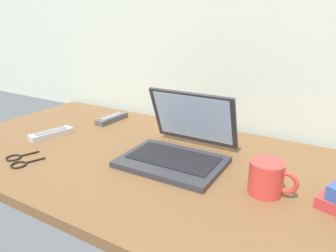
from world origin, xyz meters
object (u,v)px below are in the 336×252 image
(remote_control_far, at_px, (51,134))
(eyeglasses, at_px, (17,161))
(coffee_mug, at_px, (267,177))
(remote_control_near, at_px, (112,119))
(laptop, at_px, (180,146))

(remote_control_far, xyz_separation_m, eyeglasses, (0.09, -0.20, -0.01))
(coffee_mug, distance_m, remote_control_near, 0.77)
(laptop, xyz_separation_m, remote_control_near, (-0.44, 0.19, -0.03))
(eyeglasses, bearing_deg, remote_control_near, 91.13)
(laptop, height_order, remote_control_far, laptop)
(laptop, relative_size, remote_control_near, 1.93)
(remote_control_near, bearing_deg, coffee_mug, -19.15)
(eyeglasses, bearing_deg, laptop, 33.34)
(laptop, height_order, eyeglasses, laptop)
(remote_control_near, height_order, eyeglasses, remote_control_near)
(laptop, bearing_deg, eyeglasses, -146.66)
(remote_control_far, relative_size, eyeglasses, 1.28)
(laptop, distance_m, remote_control_far, 0.52)
(laptop, bearing_deg, remote_control_far, -171.52)
(remote_control_near, xyz_separation_m, remote_control_far, (-0.08, -0.26, 0.00))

